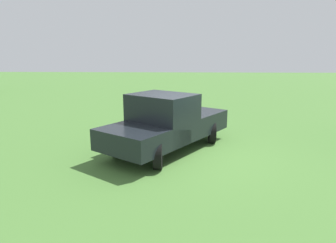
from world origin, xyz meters
name	(u,v)px	position (x,y,z in m)	size (l,w,h in m)	color
ground_plane	(193,155)	(0.00, 0.00, 0.00)	(80.00, 80.00, 0.00)	#477533
pickup_truck	(166,122)	(-0.43, -0.84, 0.91)	(4.80, 4.09, 1.79)	black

